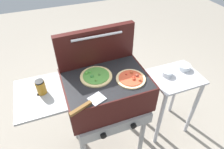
{
  "coord_description": "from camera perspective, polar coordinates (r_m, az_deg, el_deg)",
  "views": [
    {
      "loc": [
        -0.34,
        -1.05,
        1.86
      ],
      "look_at": [
        0.05,
        0.0,
        0.92
      ],
      "focal_mm": 31.45,
      "sensor_mm": 36.0,
      "label": 1
    }
  ],
  "objects": [
    {
      "name": "sauce_jar",
      "position": [
        1.39,
        -19.99,
        -3.44
      ],
      "size": [
        0.06,
        0.06,
        0.1
      ],
      "color": "#B77A1E",
      "rests_on": "grill"
    },
    {
      "name": "pizza_veggie",
      "position": [
        1.47,
        -4.71,
        -0.46
      ],
      "size": [
        0.24,
        0.24,
        0.04
      ],
      "color": "#E0C17F",
      "rests_on": "grill"
    },
    {
      "name": "topping_bowl_far",
      "position": [
        1.93,
        20.24,
        2.06
      ],
      "size": [
        0.11,
        0.11,
        0.04
      ],
      "color": "silver",
      "rests_on": "prep_table"
    },
    {
      "name": "ground_plane",
      "position": [
        2.16,
        -1.32,
        -19.4
      ],
      "size": [
        8.0,
        8.0,
        0.0
      ],
      "primitive_type": "plane",
      "color": "gray"
    },
    {
      "name": "spatula",
      "position": [
        1.27,
        -7.12,
        -8.59
      ],
      "size": [
        0.26,
        0.15,
        0.02
      ],
      "color": "#B7BABF",
      "rests_on": "grill"
    },
    {
      "name": "prep_table",
      "position": [
        1.97,
        16.9,
        -4.89
      ],
      "size": [
        0.44,
        0.36,
        0.72
      ],
      "color": "#B2B2B7",
      "rests_on": "ground_plane"
    },
    {
      "name": "grill_lid_open",
      "position": [
        1.53,
        -4.63,
        8.18
      ],
      "size": [
        0.63,
        0.09,
        0.3
      ],
      "color": "#38110F",
      "rests_on": "grill"
    },
    {
      "name": "topping_bowl_near",
      "position": [
        1.81,
        15.71,
        0.41
      ],
      "size": [
        0.1,
        0.1,
        0.04
      ],
      "color": "silver",
      "rests_on": "prep_table"
    },
    {
      "name": "grill",
      "position": [
        1.55,
        -2.17,
        -5.28
      ],
      "size": [
        0.96,
        0.53,
        0.9
      ],
      "color": "#38110F",
      "rests_on": "ground_plane"
    },
    {
      "name": "pizza_pepperoni",
      "position": [
        1.45,
        5.57,
        -1.14
      ],
      "size": [
        0.22,
        0.22,
        0.04
      ],
      "color": "beige",
      "rests_on": "grill"
    }
  ]
}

